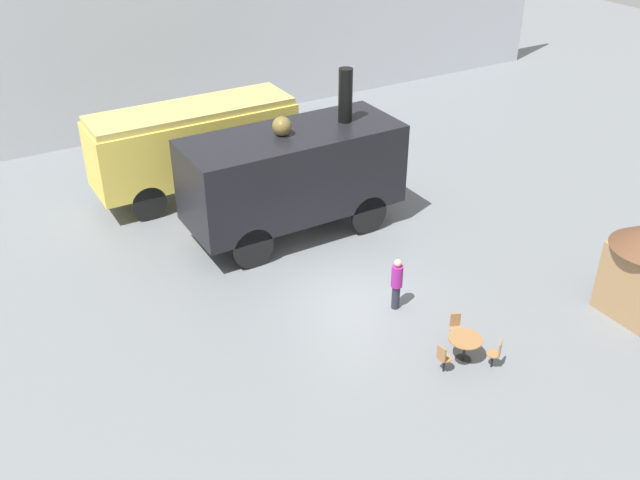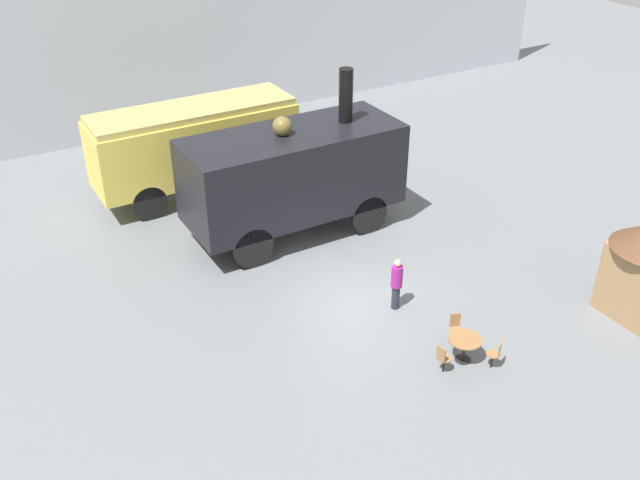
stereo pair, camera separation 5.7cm
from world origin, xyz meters
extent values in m
plane|color=slate|center=(0.00, 0.00, 0.00)|extent=(80.00, 80.00, 0.00)
cube|color=#B2B7C1|center=(0.00, 15.94, 4.50)|extent=(44.00, 0.15, 9.00)
cube|color=#E0C64C|center=(-1.41, 8.86, 2.06)|extent=(7.67, 2.41, 2.43)
cube|color=tan|center=(-1.41, 8.86, 3.39)|extent=(7.52, 2.22, 0.24)
cylinder|color=black|center=(0.89, 7.72, 0.65)|extent=(1.29, 0.12, 1.29)
cylinder|color=black|center=(0.89, 10.01, 0.65)|extent=(1.29, 0.12, 1.29)
cylinder|color=black|center=(-3.71, 7.72, 0.65)|extent=(1.29, 0.12, 1.29)
cylinder|color=black|center=(-3.71, 10.01, 0.65)|extent=(1.29, 0.12, 1.29)
cube|color=black|center=(0.35, 4.31, 2.32)|extent=(7.40, 2.89, 2.81)
cylinder|color=black|center=(2.39, 4.31, 4.64)|extent=(0.48, 0.48, 1.83)
sphere|color=brown|center=(-0.02, 4.31, 4.02)|extent=(0.64, 0.64, 0.64)
cylinder|color=black|center=(2.57, 2.93, 0.70)|extent=(1.40, 0.12, 1.40)
cylinder|color=black|center=(2.57, 5.70, 0.70)|extent=(1.40, 0.12, 1.40)
cylinder|color=black|center=(-1.87, 2.93, 0.70)|extent=(1.40, 0.12, 1.40)
cylinder|color=black|center=(-1.87, 5.70, 0.70)|extent=(1.40, 0.12, 1.40)
cylinder|color=black|center=(0.96, -4.08, 0.01)|extent=(0.44, 0.44, 0.02)
cylinder|color=black|center=(0.96, -4.08, 0.35)|extent=(0.08, 0.08, 0.66)
cylinder|color=olive|center=(0.96, -4.08, 0.70)|extent=(0.91, 0.91, 0.03)
cylinder|color=black|center=(0.21, -4.18, 0.21)|extent=(0.06, 0.06, 0.42)
cylinder|color=olive|center=(0.21, -4.18, 0.43)|extent=(0.36, 0.36, 0.03)
cube|color=olive|center=(0.06, -4.20, 0.66)|extent=(0.08, 0.29, 0.42)
cylinder|color=black|center=(1.42, -4.68, 0.21)|extent=(0.06, 0.06, 0.42)
cylinder|color=olive|center=(1.42, -4.68, 0.43)|extent=(0.36, 0.36, 0.03)
cube|color=olive|center=(1.51, -4.80, 0.66)|extent=(0.25, 0.21, 0.42)
cylinder|color=black|center=(1.25, -3.38, 0.21)|extent=(0.06, 0.06, 0.42)
cylinder|color=olive|center=(1.25, -3.38, 0.43)|extent=(0.36, 0.36, 0.03)
cube|color=olive|center=(1.31, -3.24, 0.66)|extent=(0.28, 0.15, 0.42)
cylinder|color=#262633|center=(0.77, -1.21, 0.39)|extent=(0.24, 0.24, 0.77)
cylinder|color=#8C1E7A|center=(0.77, -1.21, 1.11)|extent=(0.34, 0.34, 0.69)
sphere|color=tan|center=(0.77, -1.21, 1.57)|extent=(0.22, 0.22, 0.22)
camera|label=1|loc=(-9.88, -14.98, 12.51)|focal=40.00mm
camera|label=2|loc=(-9.83, -15.01, 12.51)|focal=40.00mm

